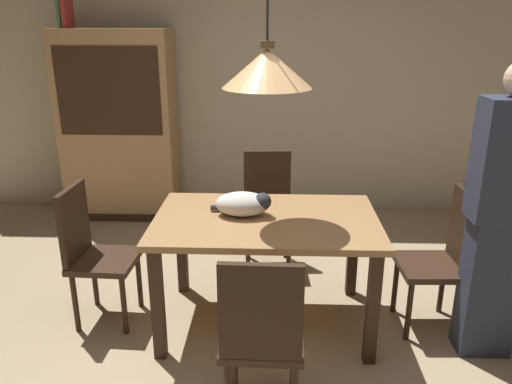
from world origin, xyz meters
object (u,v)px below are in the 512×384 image
at_px(chair_right_side, 444,255).
at_px(pendant_lamp, 267,68).
at_px(chair_far_back, 267,204).
at_px(chair_left_side, 92,249).
at_px(chair_near_front, 262,334).
at_px(book_red_tall, 67,12).
at_px(dining_table, 266,233).
at_px(book_green_slim, 62,13).
at_px(cat_sleeping, 244,204).
at_px(hutch_bookcase, 119,130).
at_px(person_standing, 501,216).

height_order(chair_right_side, pendant_lamp, pendant_lamp).
bearing_deg(chair_far_back, chair_left_side, -142.10).
xyz_separation_m(chair_near_front, pendant_lamp, (0.00, 0.88, 1.15)).
xyz_separation_m(chair_left_side, book_red_tall, (-0.75, 1.92, 1.48)).
xyz_separation_m(chair_right_side, book_red_tall, (-3.01, 1.92, 1.48)).
relative_size(dining_table, chair_right_side, 1.51).
xyz_separation_m(chair_far_back, book_green_slim, (-1.93, 1.05, 1.47)).
bearing_deg(chair_right_side, cat_sleeping, 178.43).
xyz_separation_m(hutch_bookcase, book_red_tall, (-0.39, 0.00, 1.10)).
bearing_deg(chair_left_side, dining_table, -0.17).
height_order(cat_sleeping, person_standing, person_standing).
xyz_separation_m(chair_right_side, chair_left_side, (-2.26, 0.00, 0.00)).
bearing_deg(dining_table, hutch_bookcase, 127.84).
bearing_deg(book_green_slim, book_red_tall, 0.00).
height_order(chair_right_side, chair_near_front, same).
bearing_deg(book_green_slim, hutch_bookcase, -0.20).
height_order(chair_left_side, book_red_tall, book_red_tall).
bearing_deg(chair_right_side, chair_left_side, 179.99).
bearing_deg(hutch_bookcase, chair_left_side, -79.17).
distance_m(chair_right_side, hutch_bookcase, 3.28).
bearing_deg(cat_sleeping, pendant_lamp, -15.21).
bearing_deg(chair_far_back, hutch_bookcase, 144.91).
bearing_deg(book_green_slim, person_standing, -33.70).
height_order(hutch_bookcase, person_standing, hutch_bookcase).
bearing_deg(hutch_bookcase, cat_sleeping, -54.29).
bearing_deg(chair_far_back, book_red_tall, 150.81).
bearing_deg(chair_far_back, chair_right_side, -37.69).
relative_size(dining_table, chair_left_side, 1.51).
bearing_deg(book_green_slim, pendant_lamp, -44.93).
bearing_deg(chair_left_side, hutch_bookcase, 100.83).
height_order(dining_table, chair_left_side, chair_left_side).
bearing_deg(person_standing, cat_sleeping, 169.14).
height_order(cat_sleeping, book_green_slim, book_green_slim).
bearing_deg(book_green_slim, chair_near_front, -55.47).
bearing_deg(dining_table, person_standing, -10.39).
distance_m(chair_near_front, chair_far_back, 1.76).
bearing_deg(book_green_slim, chair_right_side, -32.16).
xyz_separation_m(dining_table, person_standing, (1.32, -0.24, 0.23)).
height_order(dining_table, person_standing, person_standing).
bearing_deg(pendant_lamp, chair_right_side, 0.16).
xyz_separation_m(book_green_slim, person_standing, (3.25, -2.17, -1.10)).
height_order(chair_right_side, book_green_slim, book_green_slim).
xyz_separation_m(pendant_lamp, book_green_slim, (-1.93, 1.93, 0.32)).
relative_size(chair_left_side, person_standing, 0.54).
distance_m(dining_table, chair_near_front, 0.89).
distance_m(book_red_tall, person_standing, 4.03).
distance_m(chair_left_side, cat_sleeping, 1.04).
relative_size(chair_right_side, book_green_slim, 3.58).
height_order(chair_right_side, chair_left_side, same).
bearing_deg(dining_table, book_green_slim, 135.07).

